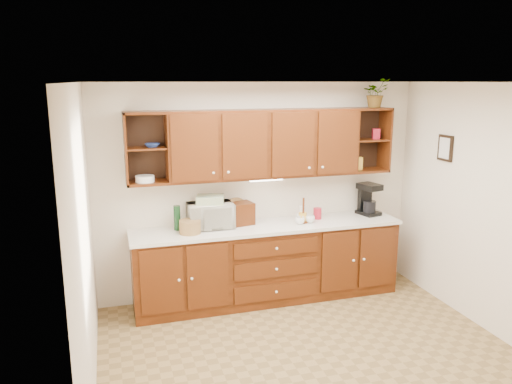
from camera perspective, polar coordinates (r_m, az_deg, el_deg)
floor at (r=5.07m, az=6.69°, el=-18.48°), size 4.00×4.00×0.00m
ceiling at (r=4.35m, az=7.58°, el=12.33°), size 4.00×4.00×0.00m
back_wall at (r=6.13m, az=0.52°, el=0.24°), size 4.00×0.00×4.00m
left_wall at (r=4.19m, az=-19.00°, el=-6.39°), size 0.00×3.50×3.50m
right_wall at (r=5.64m, az=26.07°, el=-2.18°), size 0.00×3.50×3.50m
base_cabinets at (r=6.10m, az=1.35°, el=-8.16°), size 3.20×0.60×0.90m
countertop at (r=5.94m, az=1.41°, el=-3.95°), size 3.24×0.64×0.04m
upper_cabinets at (r=5.88m, az=1.09°, el=5.57°), size 3.20×0.33×0.80m
undercabinet_light at (r=5.90m, az=1.15°, el=1.43°), size 0.40×0.05×0.02m
framed_picture at (r=6.20m, az=20.83°, el=4.72°), size 0.03×0.24×0.30m
wicker_basket at (r=5.64m, az=-7.55°, el=-3.96°), size 0.26×0.26×0.15m
microwave at (r=5.82m, az=-5.23°, el=-2.69°), size 0.52×0.35×0.29m
towel_stack at (r=5.77m, az=-5.27°, el=-0.87°), size 0.36×0.30×0.09m
wine_bottle at (r=5.77m, az=-9.01°, el=-2.94°), size 0.09×0.09×0.29m
woven_tray at (r=6.03m, az=-2.23°, el=-3.41°), size 0.32×0.17×0.31m
bread_box at (r=5.92m, az=-2.18°, el=-2.51°), size 0.41×0.30×0.26m
mug_tree at (r=6.04m, az=5.42°, el=-3.06°), size 0.29×0.28×0.31m
canister_red at (r=6.22m, az=7.03°, el=-2.45°), size 0.12×0.12×0.14m
canister_white at (r=6.12m, az=5.30°, el=-2.41°), size 0.09×0.09×0.18m
canister_yellow at (r=6.06m, az=5.35°, el=-2.91°), size 0.11×0.11×0.12m
coffee_maker at (r=6.52m, az=12.68°, el=-0.83°), size 0.28×0.32×0.40m
bowl_stack at (r=5.60m, az=-11.75°, el=5.24°), size 0.20×0.20×0.04m
plate_stack at (r=5.64m, az=-12.58°, el=1.48°), size 0.27×0.27×0.07m
pantry_box_yellow at (r=6.40m, az=11.62°, el=3.23°), size 0.10×0.08×0.16m
pantry_box_red at (r=6.45m, az=13.55°, el=6.49°), size 0.11×0.10×0.13m
potted_plant at (r=6.38m, az=13.50°, el=10.94°), size 0.37×0.33×0.35m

